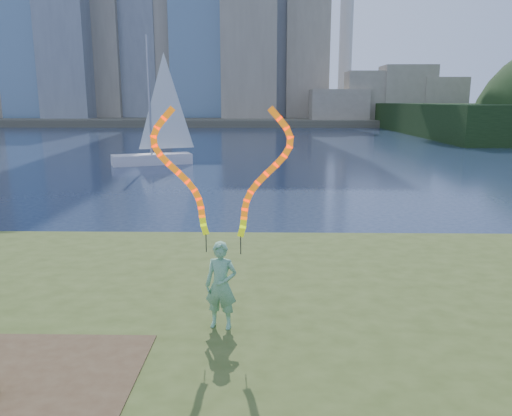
{
  "coord_description": "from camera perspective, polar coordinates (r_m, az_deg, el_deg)",
  "views": [
    {
      "loc": [
        1.1,
        -8.88,
        4.41
      ],
      "look_at": [
        0.91,
        1.0,
        2.28
      ],
      "focal_mm": 35.0,
      "sensor_mm": 36.0,
      "label": 1
    }
  ],
  "objects": [
    {
      "name": "woman_with_ribbons",
      "position": [
        7.9,
        -3.97,
        -3.69
      ],
      "size": [
        1.94,
        0.52,
        3.84
      ],
      "rotation": [
        0.0,
        0.0,
        -0.2
      ],
      "color": "#197937",
      "rests_on": "grassy_knoll"
    },
    {
      "name": "dirt_patch",
      "position": [
        7.49,
        -26.57,
        -17.98
      ],
      "size": [
        3.2,
        3.0,
        0.02
      ],
      "primitive_type": "cube",
      "color": "#47331E",
      "rests_on": "grassy_knoll"
    },
    {
      "name": "grassy_knoll",
      "position": [
        7.82,
        -7.55,
        -19.35
      ],
      "size": [
        20.0,
        18.0,
        0.8
      ],
      "color": "#3B4C1B",
      "rests_on": "ground"
    },
    {
      "name": "sailboat",
      "position": [
        36.14,
        -11.42,
        7.33
      ],
      "size": [
        5.74,
        3.69,
        8.82
      ],
      "rotation": [
        0.0,
        0.0,
        0.39
      ],
      "color": "silver",
      "rests_on": "ground"
    },
    {
      "name": "ground",
      "position": [
        9.98,
        -5.49,
        -14.15
      ],
      "size": [
        320.0,
        320.0,
        0.0
      ],
      "primitive_type": "plane",
      "color": "#17233B",
      "rests_on": "ground"
    },
    {
      "name": "far_shore",
      "position": [
        103.95,
        0.5,
        10.06
      ],
      "size": [
        320.0,
        40.0,
        1.2
      ],
      "primitive_type": "cube",
      "color": "#4D4738",
      "rests_on": "ground"
    }
  ]
}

